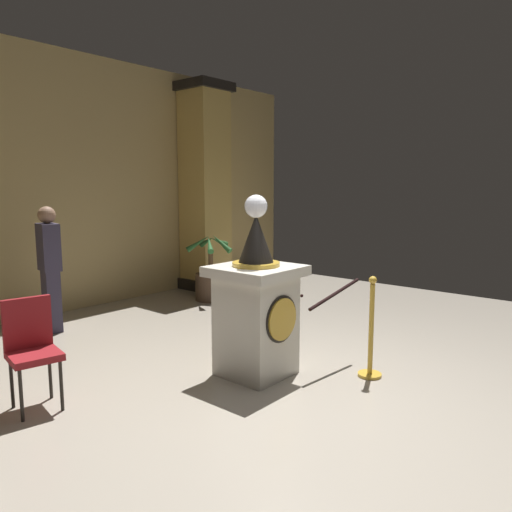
{
  "coord_description": "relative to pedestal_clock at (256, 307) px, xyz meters",
  "views": [
    {
      "loc": [
        -3.71,
        -2.69,
        1.92
      ],
      "look_at": [
        -0.03,
        0.43,
        1.23
      ],
      "focal_mm": 34.32,
      "sensor_mm": 36.0,
      "label": 1
    }
  ],
  "objects": [
    {
      "name": "column_right",
      "position": [
        2.68,
        3.52,
        1.17
      ],
      "size": [
        0.84,
        0.84,
        3.77
      ],
      "color": "black",
      "rests_on": "ground_plane"
    },
    {
      "name": "ground_plane",
      "position": [
        0.03,
        -0.43,
        -0.71
      ],
      "size": [
        10.34,
        10.34,
        0.0
      ],
      "primitive_type": "plane",
      "color": "#9E9384"
    },
    {
      "name": "stanchion_far",
      "position": [
        0.78,
        0.84,
        -0.36
      ],
      "size": [
        0.24,
        0.24,
        1.0
      ],
      "color": "gold",
      "rests_on": "ground_plane"
    },
    {
      "name": "pedestal_clock",
      "position": [
        0.0,
        0.0,
        0.0
      ],
      "size": [
        0.8,
        0.8,
        1.84
      ],
      "color": "beige",
      "rests_on": "ground_plane"
    },
    {
      "name": "back_wall",
      "position": [
        0.03,
        3.97,
        1.26
      ],
      "size": [
        10.34,
        0.16,
        3.93
      ],
      "primitive_type": "cube",
      "color": "tan",
      "rests_on": "ground_plane"
    },
    {
      "name": "cafe_chair_red",
      "position": [
        -1.83,
        1.0,
        -0.13
      ],
      "size": [
        0.47,
        0.47,
        0.96
      ],
      "color": "black",
      "rests_on": "ground_plane"
    },
    {
      "name": "bystander_guest",
      "position": [
        -0.61,
        3.03,
        0.18
      ],
      "size": [
        0.29,
        0.4,
        1.66
      ],
      "color": "#383347",
      "rests_on": "ground_plane"
    },
    {
      "name": "stanchion_near",
      "position": [
        0.7,
        -0.92,
        -0.34
      ],
      "size": [
        0.24,
        0.24,
        1.04
      ],
      "color": "gold",
      "rests_on": "ground_plane"
    },
    {
      "name": "velvet_rope",
      "position": [
        0.74,
        -0.04,
        0.08
      ],
      "size": [
        0.93,
        0.96,
        0.22
      ],
      "color": "black"
    },
    {
      "name": "potted_palm_right",
      "position": [
        2.03,
        2.73,
        -0.37
      ],
      "size": [
        0.83,
        0.81,
        1.16
      ],
      "color": "#4C3828",
      "rests_on": "ground_plane"
    }
  ]
}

